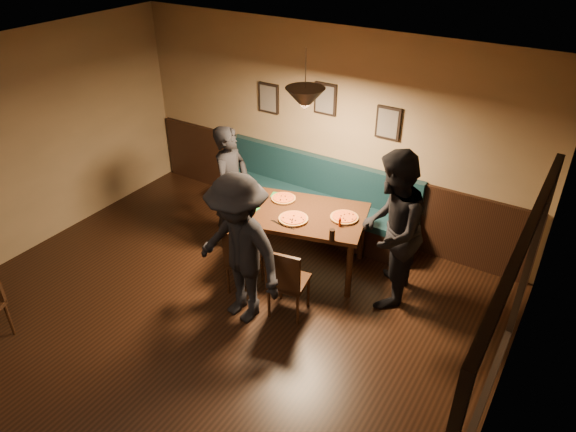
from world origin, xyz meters
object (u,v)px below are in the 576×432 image
Objects in this scene: chair_near_left at (245,257)px; tabasco_bottle at (340,221)px; booth_bench at (313,197)px; diner_front at (239,250)px; chair_near_right at (289,279)px; dining_table at (303,241)px; diner_right at (391,230)px; soda_glass at (332,235)px; diner_left at (232,188)px.

tabasco_bottle is (0.90, 0.69, 0.44)m from chair_near_left.
diner_front is at bearing -83.07° from booth_bench.
chair_near_right is (0.67, -1.72, -0.04)m from booth_bench.
dining_table is 1.26m from diner_right.
diner_right is at bearing 31.78° from soda_glass.
diner_right is (1.13, 0.00, 0.54)m from dining_table.
diner_front reaches higher than diner_left.
diner_left is 13.07× the size of tabasco_bottle.
chair_near_right reaches higher than chair_near_left.
soda_glass is 1.08× the size of tabasco_bottle.
booth_bench is 1.98× the size of dining_table.
diner_left is (-1.39, 0.81, 0.40)m from chair_near_right.
chair_near_left is 1.21m from tabasco_bottle.
diner_left is (-0.72, -0.91, 0.35)m from booth_bench.
chair_near_right is 0.70m from soda_glass.
booth_bench is at bearing 127.29° from soda_glass.
soda_glass is at bearing 50.08° from chair_near_right.
booth_bench is 1.63m from chair_near_left.
tabasco_bottle is (0.89, -0.94, 0.38)m from booth_bench.
dining_table is at bearing 149.30° from soda_glass.
diner_right is at bearing -14.94° from dining_table.
diner_right reaches higher than chair_near_right.
dining_table is at bearing 43.20° from chair_near_left.
diner_front is at bearing -77.85° from chair_near_left.
diner_right reaches higher than booth_bench.
chair_near_right is 6.48× the size of soda_glass.
tabasco_bottle is (1.61, -0.03, 0.02)m from diner_left.
dining_table is 0.70m from tabasco_bottle.
diner_front reaches higher than soda_glass.
diner_left is at bearing -128.45° from booth_bench.
tabasco_bottle is at bearing 18.43° from chair_near_left.
chair_near_right is 0.92m from tabasco_bottle.
chair_near_left is 0.97× the size of chair_near_right.
soda_glass reaches higher than chair_near_right.
diner_front is (0.25, -2.05, 0.39)m from booth_bench.
booth_bench is 1.85m from chair_near_right.
tabasco_bottle is (-0.62, -0.03, -0.07)m from diner_right.
dining_table is 1.72× the size of chair_near_left.
chair_near_right is at bearing -126.93° from diner_left.
chair_near_left is 0.47× the size of diner_right.
diner_left reaches higher than chair_near_right.
soda_glass is (0.95, -1.25, 0.38)m from booth_bench.
booth_bench is at bearing 133.50° from tabasco_bottle.
booth_bench is 1.76× the size of diner_left.
dining_table is at bearing 176.34° from tabasco_bottle.
diner_left is 2.23m from diner_right.
tabasco_bottle is at bearing 69.63° from diner_front.
chair_near_left is at bearing -132.68° from dining_table.
dining_table is 0.82m from soda_glass.
chair_near_right is at bearing -105.21° from tabasco_bottle.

